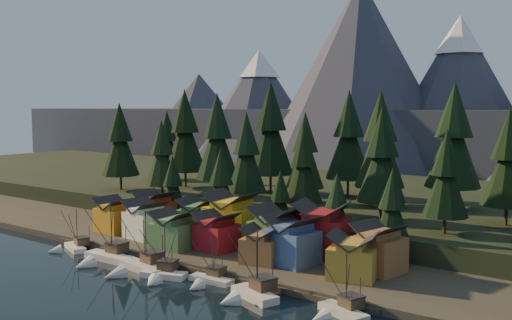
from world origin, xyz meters
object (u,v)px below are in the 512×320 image
Objects in this scene: boat_1 at (104,250)px; boat_6 at (338,303)px; boat_0 at (71,242)px; boat_2 at (137,260)px; boat_4 at (208,274)px; house_back_0 at (155,209)px; house_front_1 at (145,218)px; house_back_1 at (197,216)px; house_front_0 at (115,214)px; boat_3 at (161,267)px; boat_5 at (249,284)px.

boat_1 reaches higher than boat_6.
boat_2 reaches higher than boat_0.
boat_4 is 1.08× the size of house_back_0.
house_front_1 is 11.78m from house_back_1.
boat_6 is 1.28× the size of house_front_0.
boat_1 reaches higher than house_front_1.
boat_1 reaches higher than house_back_0.
boat_3 is at bearing -154.82° from boat_6.
boat_5 is at bearing 18.54° from boat_0.
boat_6 is at bearing -13.86° from boat_3.
boat_3 is at bearing -158.80° from boat_5.
house_back_0 is (4.66, 8.42, 0.47)m from house_front_0.
house_back_1 is (17.18, 22.19, 4.11)m from boat_0.
house_back_1 reaches higher than boat_4.
boat_5 is (10.96, -2.30, 0.75)m from boat_4.
house_front_1 is at bearing 1.52° from house_front_0.
boat_5 is 54.24m from house_back_0.
boat_6 reaches higher than boat_4.
boat_0 is 1.12× the size of house_front_1.
boat_1 is at bearing -113.17° from house_back_1.
boat_4 is 0.90× the size of boat_6.
house_front_1 is at bearing 78.57° from boat_0.
house_back_1 is at bearing 115.39° from boat_2.
boat_6 is at bearing -9.36° from house_front_0.
house_back_0 is (-21.52, 25.14, 3.92)m from boat_2.
boat_5 is at bearing -15.00° from boat_4.
boat_6 is (52.91, 1.07, -0.21)m from boat_1.
house_back_1 is (8.31, 8.35, 0.10)m from house_front_1.
boat_4 is at bearing -15.91° from house_front_0.
house_back_0 is 14.43m from house_back_1.
boat_4 is 11.22m from boat_5.
boat_2 is 26.54m from boat_5.
boat_3 is at bearing -30.36° from house_front_1.
boat_1 reaches higher than boat_0.
house_front_1 is at bearing 125.12° from boat_3.
house_back_0 reaches higher than house_front_1.
boat_2 is at bearing -29.77° from house_front_0.
boat_0 is at bearing -159.32° from boat_6.
boat_5 reaches higher than boat_4.
boat_0 is at bearing -115.97° from house_front_1.
boat_1 is 1.20× the size of boat_6.
house_front_1 is at bearing 104.67° from boat_1.
boat_1 is 26.61m from boat_4.
house_front_1 reaches higher than boat_3.
boat_2 is at bearing -173.73° from boat_4.
boat_1 is 52.92m from boat_6.
boat_3 reaches higher than boat_4.
boat_0 is at bearing -163.41° from boat_5.
boat_1 is 1.00× the size of boat_2.
boat_1 is 1.18× the size of boat_3.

